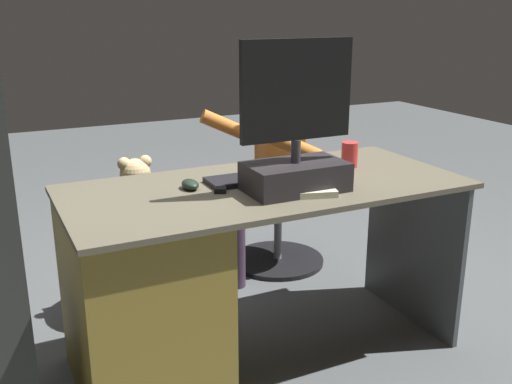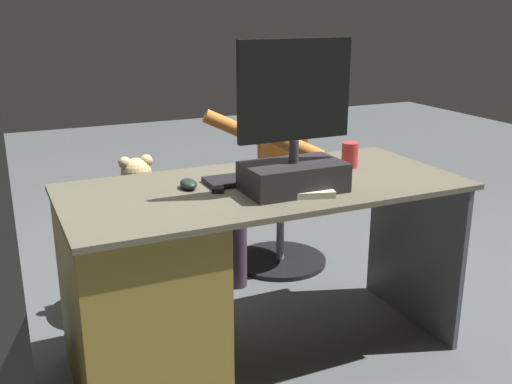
% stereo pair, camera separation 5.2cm
% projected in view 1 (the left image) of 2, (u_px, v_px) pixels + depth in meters
% --- Properties ---
extents(ground_plane, '(10.00, 10.00, 0.00)m').
position_uv_depth(ground_plane, '(232.00, 316.00, 2.82)').
color(ground_plane, '#4E5153').
extents(desk, '(1.54, 0.71, 0.74)m').
position_uv_depth(desk, '(166.00, 288.00, 2.22)').
color(desk, brown).
rests_on(desk, ground_plane).
extents(monitor, '(0.44, 0.22, 0.55)m').
position_uv_depth(monitor, '(296.00, 149.00, 2.17)').
color(monitor, '#252225').
rests_on(monitor, desk).
extents(keyboard, '(0.42, 0.14, 0.02)m').
position_uv_depth(keyboard, '(259.00, 177.00, 2.35)').
color(keyboard, black).
rests_on(keyboard, desk).
extents(computer_mouse, '(0.06, 0.10, 0.04)m').
position_uv_depth(computer_mouse, '(190.00, 184.00, 2.23)').
color(computer_mouse, '#1D2C22').
rests_on(computer_mouse, desk).
extents(cup, '(0.07, 0.07, 0.11)m').
position_uv_depth(cup, '(350.00, 154.00, 2.53)').
color(cup, red).
rests_on(cup, desk).
extents(tv_remote, '(0.10, 0.15, 0.02)m').
position_uv_depth(tv_remote, '(221.00, 186.00, 2.24)').
color(tv_remote, black).
rests_on(tv_remote, desk).
extents(notebook_binder, '(0.30, 0.35, 0.02)m').
position_uv_depth(notebook_binder, '(299.00, 185.00, 2.25)').
color(notebook_binder, beige).
rests_on(notebook_binder, desk).
extents(office_chair_teddy, '(0.53, 0.53, 0.43)m').
position_uv_depth(office_chair_teddy, '(141.00, 262.00, 2.81)').
color(office_chair_teddy, black).
rests_on(office_chair_teddy, ground_plane).
extents(teddy_bear, '(0.23, 0.24, 0.33)m').
position_uv_depth(teddy_bear, '(136.00, 195.00, 2.72)').
color(teddy_bear, tan).
rests_on(teddy_bear, office_chair_teddy).
extents(visitor_chair, '(0.52, 0.52, 0.43)m').
position_uv_depth(visitor_chair, '(278.00, 222.00, 3.33)').
color(visitor_chair, black).
rests_on(visitor_chair, ground_plane).
extents(person, '(0.56, 0.55, 1.13)m').
position_uv_depth(person, '(268.00, 151.00, 3.16)').
color(person, '#C8732D').
rests_on(person, ground_plane).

